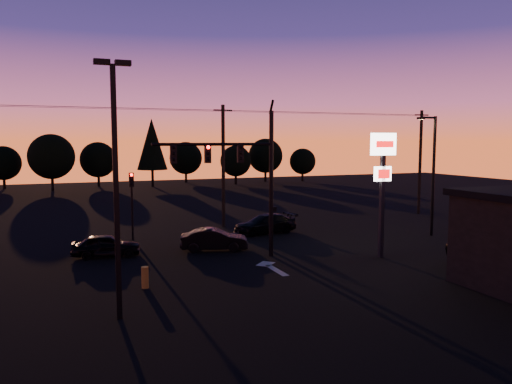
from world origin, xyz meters
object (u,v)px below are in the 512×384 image
Objects in this scene: secondary_signal at (132,196)px; suv_parked at (495,255)px; streetlight at (432,170)px; traffic_signal_mast at (244,168)px; bollard at (145,277)px; car_mid at (214,240)px; car_left at (106,245)px; pylon_sign at (383,168)px; parking_lot_light at (116,173)px; car_right at (265,224)px.

suv_parked is (15.59, -14.37, -2.14)m from secondary_signal.
suv_parked is at bearing -111.61° from streetlight.
streetlight is at bearing -17.56° from secondary_signal.
bollard is at bearing -149.06° from traffic_signal_mast.
car_mid is at bearing -51.39° from secondary_signal.
secondary_signal is 0.83× the size of suv_parked.
secondary_signal is at bearing -17.63° from car_left.
pylon_sign is (7.10, -2.49, -0.02)m from traffic_signal_mast.
secondary_signal reaches higher than bollard.
traffic_signal_mast is at bearing 43.37° from parking_lot_light.
secondary_signal is 5.22m from car_left.
parking_lot_light reaches higher than pylon_sign.
pylon_sign is 8.00m from streetlight.
parking_lot_light is 23.05m from streetlight.
car_left is (-1.00, 6.78, 0.16)m from bollard.
pylon_sign is at bearing 12.13° from car_right.
streetlight is 20.94m from bollard.
pylon_sign is at bearing -104.45° from car_mid.
pylon_sign is 13.80m from bollard.
parking_lot_light reaches higher than secondary_signal.
car_mid is at bearing 110.26° from traffic_signal_mast.
pylon_sign is (14.50, 4.50, -0.36)m from parking_lot_light.
streetlight is 1.77× the size of car_right.
suv_parked reaches higher than bollard.
car_left is 6.04m from car_mid.
car_mid is at bearing 55.76° from parking_lot_light.
car_left is at bearing 157.81° from pylon_sign.
bollard is 0.21× the size of car_right.
pylon_sign is 7.04m from suv_parked.
secondary_signal is at bearing 123.19° from traffic_signal_mast.
car_mid is (5.00, 6.07, 0.17)m from bollard.
parking_lot_light is 11.23m from car_left.
car_right reaches higher than car_left.
car_left is at bearing 87.33° from parking_lot_light.
secondary_signal is 19.89m from streetlight.
secondary_signal is 1.12× the size of car_mid.
pylon_sign is 10.38m from car_right.
secondary_signal is at bearing 140.23° from pylon_sign.
pylon_sign reaches higher than suv_parked.
streetlight is 15.44m from car_mid.
pylon_sign is 7.24× the size of bollard.
car_left reaches higher than bollard.
car_left is at bearing -115.38° from secondary_signal.
parking_lot_light reaches higher than streetlight.
traffic_signal_mast reaches higher than bollard.
car_mid is (-0.93, 2.52, -4.30)m from traffic_signal_mast.
traffic_signal_mast is 10.19m from parking_lot_light.
pylon_sign is at bearing -39.77° from secondary_signal.
suv_parked is (-3.32, -8.39, -3.69)m from streetlight.
pylon_sign is (12.00, -9.99, 2.05)m from secondary_signal.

